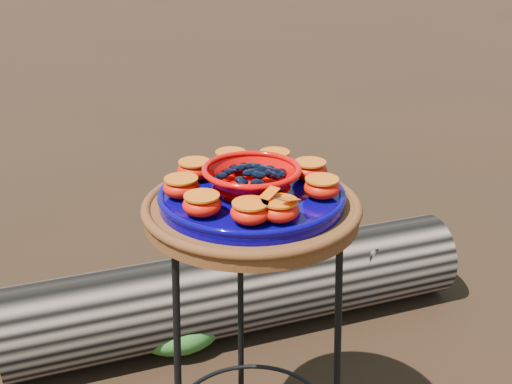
{
  "coord_description": "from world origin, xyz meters",
  "views": [
    {
      "loc": [
        -0.18,
        -1.24,
        1.3
      ],
      "look_at": [
        0.01,
        0.0,
        0.76
      ],
      "focal_mm": 45.0,
      "sensor_mm": 36.0,
      "label": 1
    }
  ],
  "objects": [
    {
      "name": "plant_stand",
      "position": [
        0.0,
        0.0,
        0.35
      ],
      "size": [
        0.44,
        0.44,
        0.7
      ],
      "primitive_type": null,
      "color": "black",
      "rests_on": "ground"
    },
    {
      "name": "orange_half_5",
      "position": [
        -0.11,
        0.09,
        0.78
      ],
      "size": [
        0.08,
        0.08,
        0.04
      ],
      "primitive_type": "ellipsoid",
      "color": "#C40D05",
      "rests_on": "cobalt_plate"
    },
    {
      "name": "orange_half_4",
      "position": [
        -0.03,
        0.15,
        0.78
      ],
      "size": [
        0.08,
        0.08,
        0.04
      ],
      "primitive_type": "ellipsoid",
      "color": "#C40D05",
      "rests_on": "cobalt_plate"
    },
    {
      "name": "butterfly",
      "position": [
        0.03,
        -0.14,
        0.81
      ],
      "size": [
        0.1,
        0.1,
        0.02
      ],
      "primitive_type": null,
      "rotation": [
        0.0,
        0.0,
        0.78
      ],
      "color": "#D94703",
      "rests_on": "orange_half_0"
    },
    {
      "name": "terracotta_saucer",
      "position": [
        0.0,
        0.0,
        0.72
      ],
      "size": [
        0.46,
        0.46,
        0.04
      ],
      "primitive_type": "cylinder",
      "color": "#40210E",
      "rests_on": "plant_stand"
    },
    {
      "name": "orange_half_3",
      "position": [
        0.07,
        0.13,
        0.78
      ],
      "size": [
        0.08,
        0.08,
        0.04
      ],
      "primitive_type": "ellipsoid",
      "color": "#C40D05",
      "rests_on": "cobalt_plate"
    },
    {
      "name": "orange_half_7",
      "position": [
        -0.11,
        -0.1,
        0.78
      ],
      "size": [
        0.08,
        0.08,
        0.04
      ],
      "primitive_type": "ellipsoid",
      "color": "#C40D05",
      "rests_on": "cobalt_plate"
    },
    {
      "name": "red_bowl",
      "position": [
        0.0,
        0.0,
        0.79
      ],
      "size": [
        0.2,
        0.2,
        0.05
      ],
      "primitive_type": null,
      "color": "#C80401",
      "rests_on": "cobalt_plate"
    },
    {
      "name": "glass_gems",
      "position": [
        0.0,
        0.0,
        0.83
      ],
      "size": [
        0.15,
        0.15,
        0.03
      ],
      "primitive_type": null,
      "color": "black",
      "rests_on": "red_bowl"
    },
    {
      "name": "orange_half_1",
      "position": [
        0.14,
        -0.05,
        0.78
      ],
      "size": [
        0.08,
        0.08,
        0.04
      ],
      "primitive_type": "ellipsoid",
      "color": "#C40D05",
      "rests_on": "cobalt_plate"
    },
    {
      "name": "cobalt_plate",
      "position": [
        0.0,
        0.0,
        0.75
      ],
      "size": [
        0.39,
        0.39,
        0.03
      ],
      "primitive_type": "cylinder",
      "color": "#010038",
      "rests_on": "terracotta_saucer"
    },
    {
      "name": "orange_half_8",
      "position": [
        -0.02,
        -0.15,
        0.78
      ],
      "size": [
        0.08,
        0.08,
        0.04
      ],
      "primitive_type": "ellipsoid",
      "color": "#C40D05",
      "rests_on": "cobalt_plate"
    },
    {
      "name": "driftwood_log",
      "position": [
        0.05,
        0.61,
        0.14
      ],
      "size": [
        1.58,
        0.7,
        0.29
      ],
      "primitive_type": null,
      "rotation": [
        0.0,
        0.0,
        0.2
      ],
      "color": "black",
      "rests_on": "ground"
    },
    {
      "name": "orange_half_6",
      "position": [
        -0.15,
        -0.0,
        0.78
      ],
      "size": [
        0.08,
        0.08,
        0.04
      ],
      "primitive_type": "ellipsoid",
      "color": "#C40D05",
      "rests_on": "cobalt_plate"
    },
    {
      "name": "orange_half_0",
      "position": [
        0.03,
        -0.14,
        0.78
      ],
      "size": [
        0.08,
        0.08,
        0.04
      ],
      "primitive_type": "ellipsoid",
      "color": "#C40D05",
      "rests_on": "cobalt_plate"
    },
    {
      "name": "foliage_back",
      "position": [
        -0.17,
        0.56,
        0.08
      ],
      "size": [
        0.32,
        0.32,
        0.16
      ],
      "primitive_type": "ellipsoid",
      "color": "#2D5C1E",
      "rests_on": "ground"
    },
    {
      "name": "orange_half_2",
      "position": [
        0.14,
        0.05,
        0.78
      ],
      "size": [
        0.08,
        0.08,
        0.04
      ],
      "primitive_type": "ellipsoid",
      "color": "#C40D05",
      "rests_on": "cobalt_plate"
    }
  ]
}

